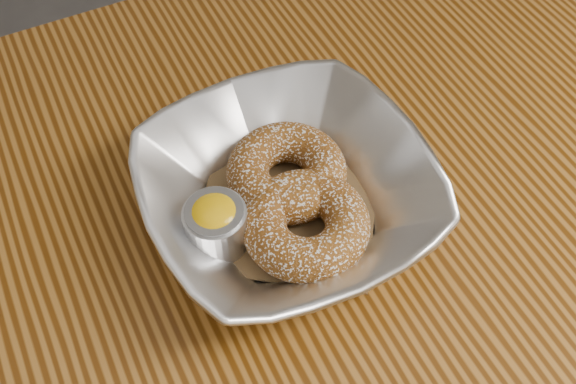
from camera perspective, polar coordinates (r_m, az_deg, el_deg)
name	(u,v)px	position (r m, az deg, el deg)	size (l,w,h in m)	color
table	(412,283)	(0.66, 10.48, -7.59)	(1.20, 0.80, 0.75)	brown
serving_bowl	(288,193)	(0.55, 0.00, -0.07)	(0.23, 0.23, 0.06)	silver
parchment	(288,207)	(0.57, 0.00, -1.26)	(0.14, 0.14, 0.00)	brown
donut_back	(287,172)	(0.56, -0.11, 1.71)	(0.10, 0.10, 0.04)	brown
donut_front	(306,225)	(0.53, 1.52, -2.77)	(0.10, 0.10, 0.04)	brown
ramekin	(216,224)	(0.53, -6.13, -2.72)	(0.05, 0.05, 0.05)	silver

